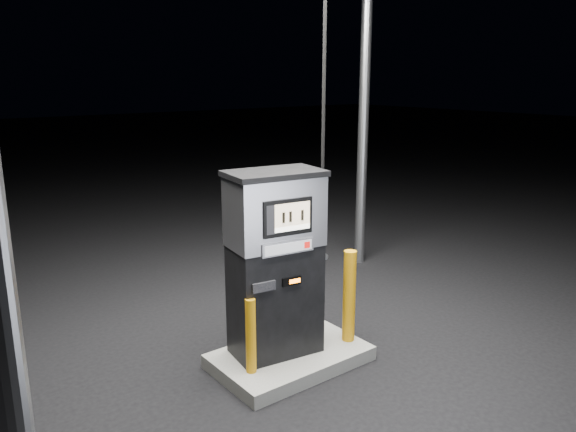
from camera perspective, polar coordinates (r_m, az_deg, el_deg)
ground at (r=6.22m, az=0.21°, el=-14.76°), size 80.00×80.00×0.00m
pump_island at (r=6.19m, az=0.21°, el=-14.15°), size 1.60×1.00×0.15m
fuel_dispenser at (r=5.77m, az=-1.29°, el=-4.68°), size 1.11×0.71×4.03m
bollard_left at (r=5.61m, az=-3.80°, el=-12.06°), size 0.12×0.12×0.77m
bollard_right at (r=6.21m, az=6.23°, el=-8.10°), size 0.18×0.18×1.03m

